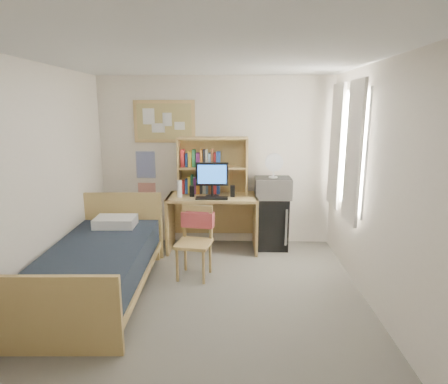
{
  "coord_description": "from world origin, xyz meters",
  "views": [
    {
      "loc": [
        0.32,
        -3.7,
        2.12
      ],
      "look_at": [
        0.16,
        1.2,
        1.02
      ],
      "focal_mm": 30.0,
      "sensor_mm": 36.0,
      "label": 1
    }
  ],
  "objects_px": {
    "bed": "(99,271)",
    "desk_fan": "(273,167)",
    "desk_chair": "(194,243)",
    "bulletin_board": "(164,121)",
    "monitor": "(212,180)",
    "microwave": "(273,188)",
    "desk": "(213,223)",
    "mini_fridge": "(272,222)",
    "speaker_right": "(233,191)",
    "speaker_left": "(192,191)"
  },
  "relations": [
    {
      "from": "desk_chair",
      "to": "bed",
      "type": "relative_size",
      "value": 0.43
    },
    {
      "from": "mini_fridge",
      "to": "desk_fan",
      "type": "height_order",
      "value": "desk_fan"
    },
    {
      "from": "mini_fridge",
      "to": "desk_fan",
      "type": "xyz_separation_m",
      "value": [
        0.0,
        -0.02,
        0.87
      ]
    },
    {
      "from": "bed",
      "to": "mini_fridge",
      "type": "bearing_deg",
      "value": 35.04
    },
    {
      "from": "monitor",
      "to": "desk_fan",
      "type": "relative_size",
      "value": 1.55
    },
    {
      "from": "mini_fridge",
      "to": "desk_fan",
      "type": "relative_size",
      "value": 2.42
    },
    {
      "from": "mini_fridge",
      "to": "speaker_right",
      "type": "bearing_deg",
      "value": -166.31
    },
    {
      "from": "bulletin_board",
      "to": "monitor",
      "type": "height_order",
      "value": "bulletin_board"
    },
    {
      "from": "bed",
      "to": "microwave",
      "type": "height_order",
      "value": "microwave"
    },
    {
      "from": "desk_fan",
      "to": "desk",
      "type": "bearing_deg",
      "value": -175.59
    },
    {
      "from": "monitor",
      "to": "microwave",
      "type": "bearing_deg",
      "value": 7.71
    },
    {
      "from": "microwave",
      "to": "bed",
      "type": "bearing_deg",
      "value": -143.69
    },
    {
      "from": "desk_chair",
      "to": "mini_fridge",
      "type": "bearing_deg",
      "value": 55.18
    },
    {
      "from": "bulletin_board",
      "to": "bed",
      "type": "relative_size",
      "value": 0.44
    },
    {
      "from": "bulletin_board",
      "to": "microwave",
      "type": "height_order",
      "value": "bulletin_board"
    },
    {
      "from": "bulletin_board",
      "to": "speaker_right",
      "type": "xyz_separation_m",
      "value": [
        1.05,
        -0.39,
        -1.0
      ]
    },
    {
      "from": "bed",
      "to": "bulletin_board",
      "type": "bearing_deg",
      "value": 73.91
    },
    {
      "from": "bed",
      "to": "desk_fan",
      "type": "relative_size",
      "value": 6.51
    },
    {
      "from": "bulletin_board",
      "to": "speaker_left",
      "type": "height_order",
      "value": "bulletin_board"
    },
    {
      "from": "desk_fan",
      "to": "desk_chair",
      "type": "bearing_deg",
      "value": -135.57
    },
    {
      "from": "bulletin_board",
      "to": "desk_chair",
      "type": "height_order",
      "value": "bulletin_board"
    },
    {
      "from": "desk_chair",
      "to": "mini_fridge",
      "type": "distance_m",
      "value": 1.54
    },
    {
      "from": "bed",
      "to": "monitor",
      "type": "bearing_deg",
      "value": 47.93
    },
    {
      "from": "monitor",
      "to": "speaker_right",
      "type": "xyz_separation_m",
      "value": [
        0.3,
        0.0,
        -0.17
      ]
    },
    {
      "from": "microwave",
      "to": "speaker_right",
      "type": "bearing_deg",
      "value": -168.11
    },
    {
      "from": "desk",
      "to": "bed",
      "type": "xyz_separation_m",
      "value": [
        -1.22,
        -1.5,
        -0.12
      ]
    },
    {
      "from": "speaker_right",
      "to": "microwave",
      "type": "height_order",
      "value": "microwave"
    },
    {
      "from": "speaker_right",
      "to": "monitor",
      "type": "bearing_deg",
      "value": 180.0
    },
    {
      "from": "bed",
      "to": "desk",
      "type": "bearing_deg",
      "value": 49.09
    },
    {
      "from": "desk_chair",
      "to": "bulletin_board",
      "type": "bearing_deg",
      "value": 123.1
    },
    {
      "from": "bulletin_board",
      "to": "mini_fridge",
      "type": "xyz_separation_m",
      "value": [
        1.66,
        -0.24,
        -1.52
      ]
    },
    {
      "from": "bulletin_board",
      "to": "mini_fridge",
      "type": "relative_size",
      "value": 1.18
    },
    {
      "from": "bulletin_board",
      "to": "monitor",
      "type": "distance_m",
      "value": 1.19
    },
    {
      "from": "desk_chair",
      "to": "speaker_left",
      "type": "bearing_deg",
      "value": 107.33
    },
    {
      "from": "desk",
      "to": "speaker_left",
      "type": "distance_m",
      "value": 0.59
    },
    {
      "from": "desk_chair",
      "to": "bed",
      "type": "distance_m",
      "value": 1.16
    },
    {
      "from": "mini_fridge",
      "to": "microwave",
      "type": "distance_m",
      "value": 0.55
    },
    {
      "from": "bed",
      "to": "desk_chair",
      "type": "bearing_deg",
      "value": 23.92
    },
    {
      "from": "desk_chair",
      "to": "microwave",
      "type": "height_order",
      "value": "microwave"
    },
    {
      "from": "desk",
      "to": "monitor",
      "type": "relative_size",
      "value": 2.63
    },
    {
      "from": "bulletin_board",
      "to": "mini_fridge",
      "type": "bearing_deg",
      "value": -8.38
    },
    {
      "from": "desk_chair",
      "to": "bed",
      "type": "bearing_deg",
      "value": -144.24
    },
    {
      "from": "bed",
      "to": "desk_fan",
      "type": "xyz_separation_m",
      "value": [
        2.12,
        1.58,
        0.97
      ]
    },
    {
      "from": "bed",
      "to": "desk_fan",
      "type": "bearing_deg",
      "value": 34.69
    },
    {
      "from": "bulletin_board",
      "to": "monitor",
      "type": "relative_size",
      "value": 1.85
    },
    {
      "from": "desk_chair",
      "to": "desk_fan",
      "type": "xyz_separation_m",
      "value": [
        1.08,
        1.07,
        0.81
      ]
    },
    {
      "from": "mini_fridge",
      "to": "speaker_right",
      "type": "distance_m",
      "value": 0.81
    },
    {
      "from": "mini_fridge",
      "to": "monitor",
      "type": "relative_size",
      "value": 1.57
    },
    {
      "from": "mini_fridge",
      "to": "microwave",
      "type": "xyz_separation_m",
      "value": [
        0.0,
        -0.02,
        0.55
      ]
    },
    {
      "from": "desk_chair",
      "to": "mini_fridge",
      "type": "xyz_separation_m",
      "value": [
        1.08,
        1.09,
        -0.06
      ]
    }
  ]
}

